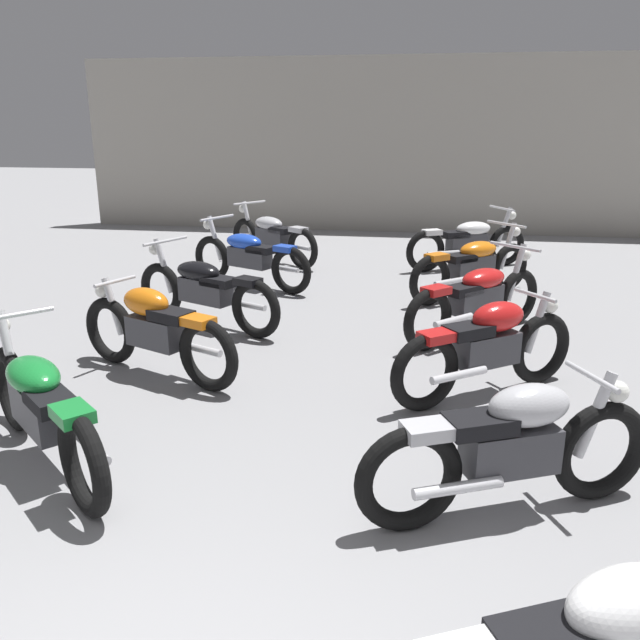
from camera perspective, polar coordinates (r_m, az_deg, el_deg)
name	(u,v)px	position (r m, az deg, el deg)	size (l,w,h in m)	color
back_wall	(385,146)	(14.30, 5.69, 14.95)	(13.13, 0.24, 3.60)	#9E998E
motorcycle_left_row_1	(41,406)	(4.90, -23.28, -6.93)	(1.71, 1.51, 0.97)	black
motorcycle_left_row_2	(155,329)	(6.26, -14.28, -0.81)	(1.84, 0.90, 0.88)	black
motorcycle_left_row_3	(205,289)	(7.67, -10.09, 2.70)	(2.01, 1.08, 0.97)	black
motorcycle_left_row_4	(249,256)	(9.47, -6.25, 5.60)	(2.00, 1.10, 0.97)	black
motorcycle_left_row_5	(272,236)	(11.13, -4.21, 7.39)	(1.80, 1.39, 0.97)	black
motorcycle_right_row_1	(512,446)	(4.14, 16.50, -10.56)	(1.84, 0.91, 0.88)	black
motorcycle_right_row_2	(488,346)	(5.80, 14.52, -2.25)	(1.65, 1.26, 0.88)	black
motorcycle_right_row_3	(477,297)	(7.40, 13.62, 1.93)	(1.59, 1.64, 0.97)	black
motorcycle_right_row_4	(473,265)	(9.07, 13.26, 4.73)	(1.69, 1.53, 0.97)	black
motorcycle_right_row_5	(468,241)	(10.85, 12.85, 6.76)	(1.97, 1.16, 0.97)	black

